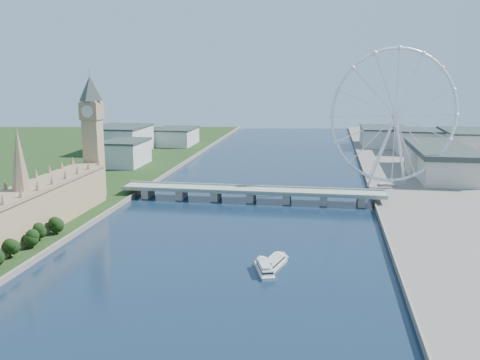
# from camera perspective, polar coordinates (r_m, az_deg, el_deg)

# --- Properties ---
(parliament_range) EXTENTS (24.00, 200.00, 70.00)m
(parliament_range) POSITION_cam_1_polar(r_m,az_deg,el_deg) (366.49, -22.09, -3.27)
(parliament_range) COLOR tan
(parliament_range) RESTS_ON ground
(big_ben) EXTENTS (20.02, 20.02, 110.00)m
(big_ben) POSITION_cam_1_polar(r_m,az_deg,el_deg) (452.65, -15.51, 6.05)
(big_ben) COLOR tan
(big_ben) RESTS_ON ground
(westminster_bridge) EXTENTS (220.00, 22.00, 9.50)m
(westminster_bridge) POSITION_cam_1_polar(r_m,az_deg,el_deg) (447.32, 1.22, -1.37)
(westminster_bridge) COLOR gray
(westminster_bridge) RESTS_ON ground
(london_eye) EXTENTS (113.60, 39.12, 124.30)m
(london_eye) POSITION_cam_1_polar(r_m,az_deg,el_deg) (491.99, 16.24, 6.54)
(london_eye) COLOR silver
(london_eye) RESTS_ON ground
(county_hall) EXTENTS (54.00, 144.00, 35.00)m
(county_hall) POSITION_cam_1_polar(r_m,az_deg,el_deg) (583.23, 20.37, 0.30)
(county_hall) COLOR beige
(county_hall) RESTS_ON ground
(city_skyline) EXTENTS (505.00, 280.00, 32.00)m
(city_skyline) POSITION_cam_1_polar(r_m,az_deg,el_deg) (697.92, 7.41, 4.11)
(city_skyline) COLOR beige
(city_skyline) RESTS_ON ground
(tour_boat_near) EXTENTS (14.71, 29.82, 6.38)m
(tour_boat_near) POSITION_cam_1_polar(r_m,az_deg,el_deg) (300.77, 3.61, -9.30)
(tour_boat_near) COLOR beige
(tour_boat_near) RESTS_ON ground
(tour_boat_far) EXTENTS (15.39, 29.39, 6.29)m
(tour_boat_far) POSITION_cam_1_polar(r_m,az_deg,el_deg) (293.25, 2.62, -9.85)
(tour_boat_far) COLOR silver
(tour_boat_far) RESTS_ON ground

